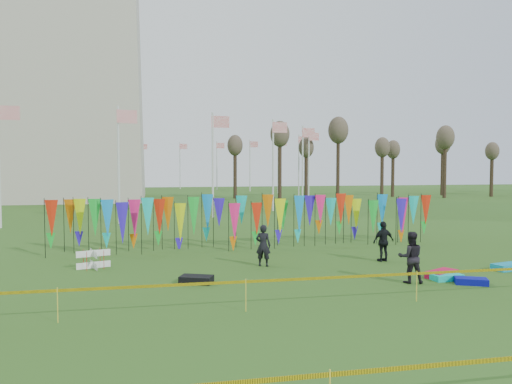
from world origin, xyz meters
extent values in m
plane|color=#2B4A14|center=(0.00, 0.00, 0.00)|extent=(160.00, 160.00, 0.00)
cylinder|color=silver|center=(14.00, 48.00, 4.00)|extent=(0.16, 0.16, 8.00)
plane|color=red|center=(14.60, 48.00, 7.30)|extent=(1.40, 0.00, 1.40)
cylinder|color=silver|center=(13.05, 55.25, 4.00)|extent=(0.16, 0.16, 8.00)
plane|color=red|center=(13.65, 55.25, 7.30)|extent=(1.40, 0.00, 1.40)
cylinder|color=silver|center=(10.25, 62.00, 4.00)|extent=(0.16, 0.16, 8.00)
plane|color=red|center=(10.85, 62.00, 7.30)|extent=(1.40, 0.00, 1.40)
cylinder|color=silver|center=(5.80, 67.80, 4.00)|extent=(0.16, 0.16, 8.00)
plane|color=red|center=(6.40, 67.80, 7.30)|extent=(1.40, 0.00, 1.40)
cylinder|color=silver|center=(0.00, 72.25, 4.00)|extent=(0.16, 0.16, 8.00)
plane|color=red|center=(0.60, 72.25, 7.30)|extent=(1.40, 0.00, 1.40)
cylinder|color=silver|center=(-6.75, 75.05, 4.00)|extent=(0.16, 0.16, 8.00)
plane|color=red|center=(-6.15, 75.05, 7.30)|extent=(1.40, 0.00, 1.40)
cylinder|color=silver|center=(-14.00, 76.00, 4.00)|extent=(0.16, 0.16, 8.00)
plane|color=red|center=(-13.40, 76.00, 7.30)|extent=(1.40, 0.00, 1.40)
cylinder|color=silver|center=(-21.25, 75.05, 4.00)|extent=(0.16, 0.16, 8.00)
plane|color=red|center=(-20.65, 75.05, 7.30)|extent=(1.40, 0.00, 1.40)
cylinder|color=silver|center=(-28.00, 72.25, 4.00)|extent=(0.16, 0.16, 8.00)
plane|color=red|center=(-27.40, 72.25, 7.30)|extent=(1.40, 0.00, 1.40)
plane|color=red|center=(-13.40, 20.00, 7.30)|extent=(1.40, 0.00, 1.40)
cylinder|color=silver|center=(-6.75, 20.95, 4.00)|extent=(0.16, 0.16, 8.00)
plane|color=red|center=(-6.15, 20.95, 7.30)|extent=(1.40, 0.00, 1.40)
cylinder|color=silver|center=(0.00, 23.75, 4.00)|extent=(0.16, 0.16, 8.00)
plane|color=red|center=(0.60, 23.75, 7.30)|extent=(1.40, 0.00, 1.40)
cylinder|color=silver|center=(5.80, 28.20, 4.00)|extent=(0.16, 0.16, 8.00)
plane|color=red|center=(6.40, 28.20, 7.30)|extent=(1.40, 0.00, 1.40)
cylinder|color=silver|center=(10.25, 34.00, 4.00)|extent=(0.16, 0.16, 8.00)
plane|color=red|center=(10.85, 34.00, 7.30)|extent=(1.40, 0.00, 1.40)
cylinder|color=silver|center=(13.05, 40.75, 4.00)|extent=(0.16, 0.16, 8.00)
plane|color=red|center=(13.65, 40.75, 7.30)|extent=(1.40, 0.00, 1.40)
cylinder|color=black|center=(-9.00, 9.09, 1.21)|extent=(0.03, 0.03, 2.42)
cone|color=red|center=(-8.72, 9.09, 1.54)|extent=(0.64, 0.64, 1.60)
cylinder|color=black|center=(-8.44, 9.09, 1.21)|extent=(0.03, 0.03, 2.42)
cone|color=#D06406|center=(-8.16, 9.09, 1.54)|extent=(0.64, 0.64, 1.60)
cylinder|color=black|center=(-7.88, 9.09, 1.21)|extent=(0.03, 0.03, 2.42)
cone|color=#D1E70B|center=(-7.59, 9.09, 1.54)|extent=(0.64, 0.64, 1.60)
cylinder|color=black|center=(-7.31, 9.09, 1.21)|extent=(0.03, 0.03, 2.42)
cone|color=green|center=(-7.03, 9.09, 1.54)|extent=(0.64, 0.64, 1.60)
cylinder|color=black|center=(-6.75, 9.09, 1.21)|extent=(0.03, 0.03, 2.42)
cone|color=#0C81D7|center=(-6.47, 9.09, 1.54)|extent=(0.64, 0.64, 1.60)
cylinder|color=black|center=(-6.19, 9.09, 1.21)|extent=(0.03, 0.03, 2.42)
cone|color=#2E16C2|center=(-5.91, 9.09, 1.54)|extent=(0.64, 0.64, 1.60)
cylinder|color=black|center=(-5.62, 9.09, 1.21)|extent=(0.03, 0.03, 2.42)
cone|color=#F01A6D|center=(-5.34, 9.09, 1.54)|extent=(0.64, 0.64, 1.60)
cylinder|color=black|center=(-5.06, 9.09, 1.21)|extent=(0.03, 0.03, 2.42)
cone|color=#0CBDB4|center=(-4.78, 9.09, 1.54)|extent=(0.64, 0.64, 1.60)
cylinder|color=black|center=(-4.50, 9.09, 1.21)|extent=(0.03, 0.03, 2.42)
cone|color=red|center=(-4.22, 9.09, 1.54)|extent=(0.64, 0.64, 1.60)
cylinder|color=black|center=(-3.94, 9.09, 1.21)|extent=(0.03, 0.03, 2.42)
cone|color=#D06406|center=(-3.66, 9.09, 1.54)|extent=(0.64, 0.64, 1.60)
cylinder|color=black|center=(-3.38, 9.09, 1.21)|extent=(0.03, 0.03, 2.42)
cone|color=#D1E70B|center=(-3.09, 9.09, 1.54)|extent=(0.64, 0.64, 1.60)
cylinder|color=black|center=(-2.81, 9.09, 1.21)|extent=(0.03, 0.03, 2.42)
cone|color=green|center=(-2.53, 9.09, 1.54)|extent=(0.64, 0.64, 1.60)
cylinder|color=black|center=(-2.25, 9.09, 1.21)|extent=(0.03, 0.03, 2.42)
cone|color=#0C81D7|center=(-1.97, 9.09, 1.54)|extent=(0.64, 0.64, 1.60)
cylinder|color=black|center=(-1.69, 9.09, 1.21)|extent=(0.03, 0.03, 2.42)
cone|color=#2E16C2|center=(-1.41, 9.09, 1.54)|extent=(0.64, 0.64, 1.60)
cylinder|color=black|center=(-1.12, 9.09, 1.21)|extent=(0.03, 0.03, 2.42)
cone|color=#F01A6D|center=(-0.84, 9.09, 1.54)|extent=(0.64, 0.64, 1.60)
cylinder|color=black|center=(-0.56, 9.09, 1.21)|extent=(0.03, 0.03, 2.42)
cone|color=#0CBDB4|center=(-0.28, 9.09, 1.54)|extent=(0.64, 0.64, 1.60)
cylinder|color=black|center=(0.00, 9.09, 1.21)|extent=(0.03, 0.03, 2.42)
cone|color=red|center=(0.28, 9.09, 1.54)|extent=(0.64, 0.64, 1.60)
cylinder|color=black|center=(0.56, 9.09, 1.21)|extent=(0.03, 0.03, 2.42)
cone|color=#D06406|center=(0.84, 9.09, 1.54)|extent=(0.64, 0.64, 1.60)
cylinder|color=black|center=(1.12, 9.09, 1.21)|extent=(0.03, 0.03, 2.42)
cone|color=#D1E70B|center=(1.41, 9.09, 1.54)|extent=(0.64, 0.64, 1.60)
cylinder|color=black|center=(1.69, 9.09, 1.21)|extent=(0.03, 0.03, 2.42)
cone|color=green|center=(1.97, 9.09, 1.54)|extent=(0.64, 0.64, 1.60)
cylinder|color=black|center=(2.25, 9.09, 1.21)|extent=(0.03, 0.03, 2.42)
cone|color=#0C81D7|center=(2.53, 9.09, 1.54)|extent=(0.64, 0.64, 1.60)
cylinder|color=black|center=(2.81, 9.09, 1.21)|extent=(0.03, 0.03, 2.42)
cone|color=#2E16C2|center=(3.09, 9.09, 1.54)|extent=(0.64, 0.64, 1.60)
cylinder|color=black|center=(3.38, 9.09, 1.21)|extent=(0.03, 0.03, 2.42)
cone|color=#F01A6D|center=(3.66, 9.09, 1.54)|extent=(0.64, 0.64, 1.60)
cylinder|color=black|center=(3.94, 9.09, 1.21)|extent=(0.03, 0.03, 2.42)
cone|color=#0CBDB4|center=(4.22, 9.09, 1.54)|extent=(0.64, 0.64, 1.60)
cylinder|color=black|center=(4.50, 9.09, 1.21)|extent=(0.03, 0.03, 2.42)
cone|color=red|center=(4.78, 9.09, 1.54)|extent=(0.64, 0.64, 1.60)
cylinder|color=black|center=(5.06, 9.09, 1.21)|extent=(0.03, 0.03, 2.42)
cone|color=#D06406|center=(5.34, 9.09, 1.54)|extent=(0.64, 0.64, 1.60)
cylinder|color=black|center=(5.62, 9.09, 1.21)|extent=(0.03, 0.03, 2.42)
cone|color=#D1E70B|center=(5.91, 9.09, 1.54)|extent=(0.64, 0.64, 1.60)
cylinder|color=black|center=(6.19, 9.09, 1.21)|extent=(0.03, 0.03, 2.42)
cone|color=green|center=(6.47, 9.09, 1.54)|extent=(0.64, 0.64, 1.60)
cylinder|color=black|center=(6.75, 9.09, 1.21)|extent=(0.03, 0.03, 2.42)
cone|color=#0C81D7|center=(7.03, 9.09, 1.54)|extent=(0.64, 0.64, 1.60)
cylinder|color=black|center=(7.31, 9.09, 1.21)|extent=(0.03, 0.03, 2.42)
cone|color=#2E16C2|center=(7.59, 9.09, 1.54)|extent=(0.64, 0.64, 1.60)
cylinder|color=black|center=(7.88, 9.09, 1.21)|extent=(0.03, 0.03, 2.42)
cone|color=#F01A6D|center=(8.15, 9.09, 1.54)|extent=(0.64, 0.64, 1.60)
cylinder|color=black|center=(8.44, 9.09, 1.21)|extent=(0.03, 0.03, 2.42)
cone|color=#0CBDB4|center=(8.72, 9.09, 1.54)|extent=(0.64, 0.64, 1.60)
cylinder|color=black|center=(9.00, 9.09, 1.21)|extent=(0.03, 0.03, 2.42)
cone|color=red|center=(9.28, 9.09, 1.54)|extent=(0.64, 0.64, 1.60)
cube|color=yellow|center=(0.00, -1.05, 0.82)|extent=(26.00, 0.01, 0.08)
cylinder|color=yellow|center=(-7.00, -1.05, 0.45)|extent=(0.02, 0.02, 0.90)
cylinder|color=yellow|center=(-2.00, -1.05, 0.45)|extent=(0.02, 0.02, 0.90)
cylinder|color=yellow|center=(3.00, -1.05, 0.45)|extent=(0.02, 0.02, 0.90)
cube|color=yellow|center=(0.00, -7.21, 0.82)|extent=(26.00, 0.01, 0.08)
cylinder|color=#3C2B1E|center=(6.00, 44.00, 3.20)|extent=(0.44, 0.44, 6.40)
ellipsoid|color=brown|center=(6.00, 44.00, 6.56)|extent=(1.92, 1.92, 2.56)
cylinder|color=#3C2B1E|center=(10.00, 44.00, 3.20)|extent=(0.44, 0.44, 6.40)
ellipsoid|color=brown|center=(10.00, 44.00, 6.56)|extent=(1.92, 1.92, 2.56)
cylinder|color=#3C2B1E|center=(14.00, 44.00, 3.20)|extent=(0.44, 0.44, 6.40)
ellipsoid|color=brown|center=(14.00, 44.00, 6.56)|extent=(1.92, 1.92, 2.56)
cylinder|color=#3C2B1E|center=(18.00, 44.00, 3.20)|extent=(0.44, 0.44, 6.40)
ellipsoid|color=brown|center=(18.00, 44.00, 6.56)|extent=(1.92, 1.92, 2.56)
cylinder|color=#3C2B1E|center=(22.00, 44.00, 3.20)|extent=(0.44, 0.44, 6.40)
ellipsoid|color=brown|center=(22.00, 44.00, 6.56)|extent=(1.92, 1.92, 2.56)
cylinder|color=#3C2B1E|center=(26.00, 44.00, 3.20)|extent=(0.44, 0.44, 6.40)
ellipsoid|color=brown|center=(26.00, 44.00, 6.56)|extent=(1.92, 1.92, 2.56)
cylinder|color=#3C2B1E|center=(30.00, 44.00, 3.20)|extent=(0.44, 0.44, 6.40)
ellipsoid|color=brown|center=(30.00, 44.00, 6.56)|extent=(1.92, 1.92, 2.56)
cylinder|color=#3C2B1E|center=(34.00, 44.00, 3.20)|extent=(0.44, 0.44, 6.40)
ellipsoid|color=brown|center=(34.00, 44.00, 6.56)|extent=(1.92, 1.92, 2.56)
cylinder|color=#3C2B1E|center=(38.00, 44.00, 3.20)|extent=(0.44, 0.44, 6.40)
ellipsoid|color=brown|center=(38.00, 44.00, 6.56)|extent=(1.92, 1.92, 2.56)
cylinder|color=#3C2B1E|center=(42.00, 44.00, 3.20)|extent=(0.44, 0.44, 6.40)
ellipsoid|color=brown|center=(42.00, 44.00, 6.56)|extent=(1.92, 1.92, 2.56)
cylinder|color=red|center=(-7.03, 5.39, 0.36)|extent=(0.02, 0.02, 0.72)
cylinder|color=red|center=(-6.40, 5.39, 0.36)|extent=(0.02, 0.02, 0.72)
cylinder|color=red|center=(-7.03, 6.03, 0.36)|extent=(0.02, 0.02, 0.72)
cylinder|color=red|center=(-6.40, 6.03, 0.36)|extent=(0.02, 0.02, 0.72)
imported|color=black|center=(-0.22, 4.85, 0.82)|extent=(0.73, 0.65, 1.65)
imported|color=black|center=(4.05, 1.12, 0.87)|extent=(0.95, 0.71, 1.74)
imported|color=black|center=(4.86, 4.82, 0.83)|extent=(1.06, 0.72, 1.66)
cube|color=#0DC9B8|center=(5.49, 1.22, 0.10)|extent=(1.07, 0.59, 0.21)
cube|color=#090E99|center=(5.94, 0.52, 0.11)|extent=(1.15, 0.92, 0.21)
cube|color=#C90D3D|center=(5.57, 1.67, 0.12)|extent=(1.41, 1.12, 0.24)
cube|color=black|center=(-3.04, 2.52, 0.12)|extent=(1.23, 0.99, 0.25)
cube|color=#0D93BE|center=(8.75, 2.30, 0.12)|extent=(1.35, 0.87, 0.24)
camera|label=1|loc=(-4.41, -14.15, 3.95)|focal=35.00mm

